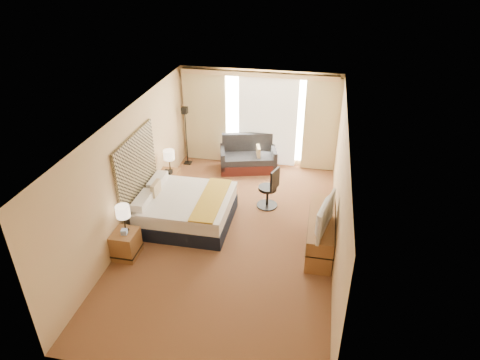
% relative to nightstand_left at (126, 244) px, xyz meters
% --- Properties ---
extents(floor, '(4.20, 7.00, 0.02)m').
position_rel_nightstand_left_xyz_m(floor, '(1.87, 1.05, -0.28)').
color(floor, '#4E1617').
rests_on(floor, ground).
extents(ceiling, '(4.20, 7.00, 0.02)m').
position_rel_nightstand_left_xyz_m(ceiling, '(1.87, 1.05, 2.33)').
color(ceiling, white).
rests_on(ceiling, wall_back).
extents(wall_back, '(4.20, 0.02, 2.60)m').
position_rel_nightstand_left_xyz_m(wall_back, '(1.87, 4.55, 1.02)').
color(wall_back, '#D8BD83').
rests_on(wall_back, ground).
extents(wall_front, '(4.20, 0.02, 2.60)m').
position_rel_nightstand_left_xyz_m(wall_front, '(1.87, -2.45, 1.02)').
color(wall_front, '#D8BD83').
rests_on(wall_front, ground).
extents(wall_left, '(0.02, 7.00, 2.60)m').
position_rel_nightstand_left_xyz_m(wall_left, '(-0.23, 1.05, 1.02)').
color(wall_left, '#D8BD83').
rests_on(wall_left, ground).
extents(wall_right, '(0.02, 7.00, 2.60)m').
position_rel_nightstand_left_xyz_m(wall_right, '(3.97, 1.05, 1.02)').
color(wall_right, '#D8BD83').
rests_on(wall_right, ground).
extents(headboard, '(0.06, 1.85, 1.50)m').
position_rel_nightstand_left_xyz_m(headboard, '(-0.19, 1.25, 1.01)').
color(headboard, black).
rests_on(headboard, wall_left).
extents(nightstand_left, '(0.45, 0.52, 0.55)m').
position_rel_nightstand_left_xyz_m(nightstand_left, '(0.00, 0.00, 0.00)').
color(nightstand_left, olive).
rests_on(nightstand_left, floor).
extents(nightstand_right, '(0.45, 0.52, 0.55)m').
position_rel_nightstand_left_xyz_m(nightstand_right, '(0.00, 2.50, 0.00)').
color(nightstand_right, olive).
rests_on(nightstand_right, floor).
extents(media_dresser, '(0.50, 1.80, 0.70)m').
position_rel_nightstand_left_xyz_m(media_dresser, '(3.70, 1.05, 0.07)').
color(media_dresser, olive).
rests_on(media_dresser, floor).
extents(window, '(2.30, 0.02, 2.30)m').
position_rel_nightstand_left_xyz_m(window, '(2.12, 4.52, 1.04)').
color(window, white).
rests_on(window, wall_back).
extents(curtains, '(4.12, 0.19, 2.56)m').
position_rel_nightstand_left_xyz_m(curtains, '(1.87, 4.44, 1.13)').
color(curtains, beige).
rests_on(curtains, floor).
extents(bed, '(1.91, 1.75, 0.93)m').
position_rel_nightstand_left_xyz_m(bed, '(0.81, 1.33, 0.06)').
color(bed, black).
rests_on(bed, floor).
extents(loveseat, '(1.63, 1.14, 0.92)m').
position_rel_nightstand_left_xyz_m(loveseat, '(1.68, 4.09, 0.03)').
color(loveseat, '#511C17').
rests_on(loveseat, floor).
extents(floor_lamp, '(0.21, 0.21, 1.64)m').
position_rel_nightstand_left_xyz_m(floor_lamp, '(-0.03, 4.08, 0.88)').
color(floor_lamp, black).
rests_on(floor_lamp, floor).
extents(desk_chair, '(0.50, 0.49, 1.00)m').
position_rel_nightstand_left_xyz_m(desk_chair, '(2.50, 2.31, 0.17)').
color(desk_chair, black).
rests_on(desk_chair, floor).
extents(lamp_left, '(0.27, 0.27, 0.57)m').
position_rel_nightstand_left_xyz_m(lamp_left, '(0.01, 0.05, 0.71)').
color(lamp_left, black).
rests_on(lamp_left, nightstand_left).
extents(lamp_right, '(0.26, 0.26, 0.55)m').
position_rel_nightstand_left_xyz_m(lamp_right, '(0.04, 2.55, 0.70)').
color(lamp_right, black).
rests_on(lamp_right, nightstand_right).
extents(tissue_box, '(0.12, 0.12, 0.10)m').
position_rel_nightstand_left_xyz_m(tissue_box, '(0.03, -0.04, 0.33)').
color(tissue_box, '#98B4EB').
rests_on(tissue_box, nightstand_left).
extents(telephone, '(0.20, 0.16, 0.07)m').
position_rel_nightstand_left_xyz_m(telephone, '(0.02, 2.43, 0.31)').
color(telephone, black).
rests_on(telephone, nightstand_right).
extents(television, '(0.38, 1.08, 0.62)m').
position_rel_nightstand_left_xyz_m(television, '(3.65, 0.65, 0.73)').
color(television, black).
rests_on(television, media_dresser).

